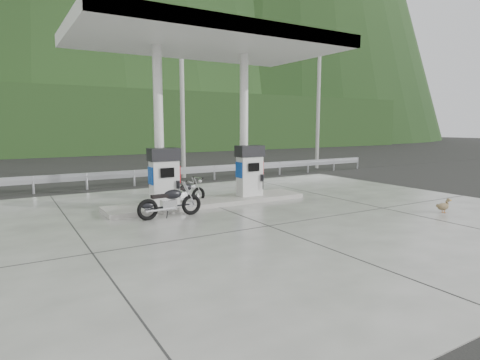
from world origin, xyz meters
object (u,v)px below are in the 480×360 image
motorcycle_left (184,194)px  duck (443,207)px  gas_pump_left (164,176)px  gas_pump_right (250,171)px  motorcycle_right (170,202)px

motorcycle_left → duck: (6.38, -5.09, -0.21)m
gas_pump_left → gas_pump_right: same height
motorcycle_right → duck: (7.40, -3.72, -0.25)m
motorcycle_left → gas_pump_right: bearing=-19.7°
gas_pump_left → duck: 8.69m
gas_pump_left → duck: (7.12, -4.91, -0.86)m
motorcycle_left → motorcycle_right: bearing=-142.2°
motorcycle_right → duck: 8.28m
gas_pump_right → duck: size_ratio=3.46×
gas_pump_right → motorcycle_left: 2.55m
motorcycle_left → duck: bearing=-54.0°
motorcycle_left → duck: motorcycle_left is taller
gas_pump_right → duck: (3.92, -4.91, -0.86)m
gas_pump_left → motorcycle_left: (0.74, 0.18, -0.66)m
motorcycle_left → motorcycle_right: size_ratio=0.90×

